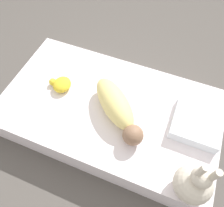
% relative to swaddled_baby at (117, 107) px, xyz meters
% --- Properties ---
extents(ground_plane, '(12.00, 12.00, 0.00)m').
position_rel_swaddled_baby_xyz_m(ground_plane, '(0.07, -0.05, -0.32)').
color(ground_plane, '#514C47').
extents(bed_mattress, '(1.52, 0.86, 0.23)m').
position_rel_swaddled_baby_xyz_m(bed_mattress, '(0.07, -0.05, -0.20)').
color(bed_mattress, white).
rests_on(bed_mattress, ground_plane).
extents(swaddled_baby, '(0.47, 0.44, 0.17)m').
position_rel_swaddled_baby_xyz_m(swaddled_baby, '(0.00, 0.00, 0.00)').
color(swaddled_baby, '#EFDB7F').
rests_on(swaddled_baby, bed_mattress).
extents(pillow, '(0.30, 0.32, 0.08)m').
position_rel_swaddled_baby_xyz_m(pillow, '(-0.51, -0.11, -0.04)').
color(pillow, white).
rests_on(pillow, bed_mattress).
extents(bunny_plush, '(0.21, 0.21, 0.37)m').
position_rel_swaddled_baby_xyz_m(bunny_plush, '(-0.54, 0.30, 0.04)').
color(bunny_plush, beige).
rests_on(bunny_plush, bed_mattress).
extents(turtle_plush, '(0.17, 0.14, 0.07)m').
position_rel_swaddled_baby_xyz_m(turtle_plush, '(0.45, -0.06, -0.05)').
color(turtle_plush, yellow).
rests_on(turtle_plush, bed_mattress).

